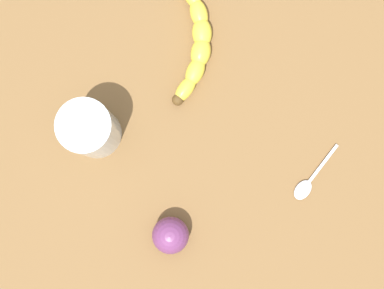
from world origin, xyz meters
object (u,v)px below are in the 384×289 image
(smoothie_glass, at_px, (90,130))
(teaspoon, at_px, (305,187))
(banana, at_px, (196,42))
(plum_fruit, at_px, (170,235))

(smoothie_glass, height_order, teaspoon, smoothie_glass)
(banana, distance_m, plum_fruit, 0.32)
(banana, height_order, smoothie_glass, smoothie_glass)
(banana, relative_size, teaspoon, 1.89)
(plum_fruit, height_order, teaspoon, plum_fruit)
(banana, bearing_deg, teaspoon, -139.42)
(smoothie_glass, xyz_separation_m, plum_fruit, (0.05, -0.20, -0.03))
(banana, xyz_separation_m, smoothie_glass, (-0.21, -0.08, 0.04))
(plum_fruit, bearing_deg, teaspoon, -2.96)
(plum_fruit, bearing_deg, smoothie_glass, 104.79)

